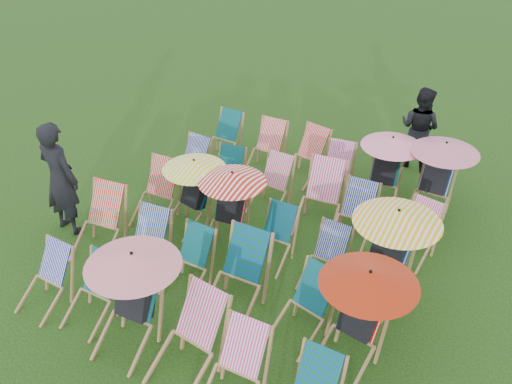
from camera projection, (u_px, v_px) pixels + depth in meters
The scene contains 32 objects.
ground at pixel (254, 255), 8.66m from camera, with size 100.00×100.00×0.00m, color black.
deckchair_0 at pixel (44, 280), 7.58m from camera, with size 0.56×0.78×0.83m.
deckchair_1 at pixel (90, 293), 7.35m from camera, with size 0.58×0.80×0.85m.
deckchair_2 at pixel (129, 299), 6.84m from camera, with size 1.15×1.21×1.36m.
deckchair_3 at pixel (187, 340), 6.57m from camera, with size 0.77×1.00×1.03m.
deckchair_4 at pixel (234, 372), 6.26m from camera, with size 0.65×0.87×0.92m.
deckchair_6 at pixel (98, 223), 8.53m from camera, with size 0.77×0.98×0.98m.
deckchair_7 at pixel (144, 246), 8.12m from camera, with size 0.69×0.89×0.91m.
deckchair_8 at pixel (188, 262), 7.88m from camera, with size 0.56×0.77×0.83m.
deckchair_9 at pixel (236, 277), 7.49m from camera, with size 0.71×0.97×1.03m.
deckchair_10 at pixel (303, 308), 7.11m from camera, with size 0.74×0.92×0.89m.
deckchair_11 at pixel (357, 317), 6.60m from camera, with size 1.14×1.21×1.36m.
deckchair_12 at pixel (156, 193), 9.24m from camera, with size 0.70×0.92×0.94m.
deckchair_13 at pixel (190, 192), 8.99m from camera, with size 0.99×1.06×1.18m.
deckchair_14 at pixel (228, 208), 8.59m from camera, with size 1.03×1.11×1.22m.
deckchair_15 at pixel (273, 238), 8.35m from camera, with size 0.56×0.77×0.82m.
deckchair_16 at pixel (325, 259), 7.95m from camera, with size 0.56×0.77×0.81m.
deckchair_17 at pixel (386, 253), 7.55m from camera, with size 1.16×1.23×1.38m.
deckchair_18 at pixel (189, 164), 10.11m from camera, with size 0.58×0.79×0.84m.
deckchair_19 at pixel (225, 176), 9.79m from camera, with size 0.66×0.84×0.83m.
deckchair_20 at pixel (271, 185), 9.53m from camera, with size 0.58×0.80×0.86m.
deckchair_21 at pixel (320, 198), 9.05m from camera, with size 0.80×1.02×1.02m.
deckchair_22 at pixel (354, 216), 8.76m from camera, with size 0.64×0.85×0.89m.
deckchair_23 at pixel (416, 233), 8.44m from camera, with size 0.66×0.84×0.83m.
deckchair_24 at pixel (222, 137), 10.95m from camera, with size 0.58×0.81×0.86m.
deckchair_25 at pixel (265, 148), 10.54m from camera, with size 0.63×0.86×0.90m.
deckchair_26 at pixel (305, 155), 10.31m from camera, with size 0.73×0.92×0.91m.
deckchair_27 at pixel (336, 170), 9.94m from camera, with size 0.66×0.84×0.84m.
deckchair_28 at pixel (385, 170), 9.52m from camera, with size 1.03×1.10×1.22m.
deckchair_29 at pixel (436, 178), 9.24m from camera, with size 1.08×1.12×1.29m.
person_left at pixel (60, 178), 8.71m from camera, with size 0.69×0.45×1.89m, color black.
person_rear at pixel (419, 128), 10.49m from camera, with size 0.77×0.60×1.58m, color black.
Camera 1 is at (3.43, -5.78, 5.54)m, focal length 40.00 mm.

